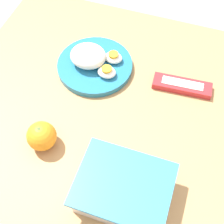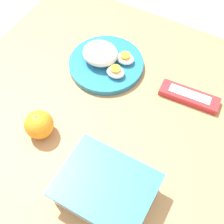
{
  "view_description": "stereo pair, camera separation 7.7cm",
  "coord_description": "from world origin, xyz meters",
  "px_view_note": "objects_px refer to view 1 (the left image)",
  "views": [
    {
      "loc": [
        -0.09,
        0.35,
        1.4
      ],
      "look_at": [
        0.04,
        -0.04,
        0.76
      ],
      "focal_mm": 50.0,
      "sensor_mm": 36.0,
      "label": 1
    },
    {
      "loc": [
        -0.16,
        0.32,
        1.4
      ],
      "look_at": [
        0.04,
        -0.04,
        0.76
      ],
      "focal_mm": 50.0,
      "sensor_mm": 36.0,
      "label": 2
    }
  ],
  "objects_px": {
    "food_container": "(123,190)",
    "candy_bar": "(182,86)",
    "orange_fruit": "(42,136)",
    "rice_plate": "(94,62)"
  },
  "relations": [
    {
      "from": "food_container",
      "to": "rice_plate",
      "type": "xyz_separation_m",
      "value": [
        0.19,
        -0.32,
        -0.01
      ]
    },
    {
      "from": "food_container",
      "to": "orange_fruit",
      "type": "xyz_separation_m",
      "value": [
        0.22,
        -0.06,
        0.0
      ]
    },
    {
      "from": "food_container",
      "to": "candy_bar",
      "type": "height_order",
      "value": "food_container"
    },
    {
      "from": "orange_fruit",
      "to": "rice_plate",
      "type": "xyz_separation_m",
      "value": [
        -0.03,
        -0.26,
        -0.01
      ]
    },
    {
      "from": "rice_plate",
      "to": "candy_bar",
      "type": "height_order",
      "value": "rice_plate"
    },
    {
      "from": "food_container",
      "to": "rice_plate",
      "type": "height_order",
      "value": "food_container"
    },
    {
      "from": "candy_bar",
      "to": "food_container",
      "type": "bearing_deg",
      "value": 79.68
    },
    {
      "from": "food_container",
      "to": "rice_plate",
      "type": "bearing_deg",
      "value": -59.77
    },
    {
      "from": "orange_fruit",
      "to": "candy_bar",
      "type": "distance_m",
      "value": 0.39
    },
    {
      "from": "rice_plate",
      "to": "candy_bar",
      "type": "distance_m",
      "value": 0.25
    }
  ]
}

